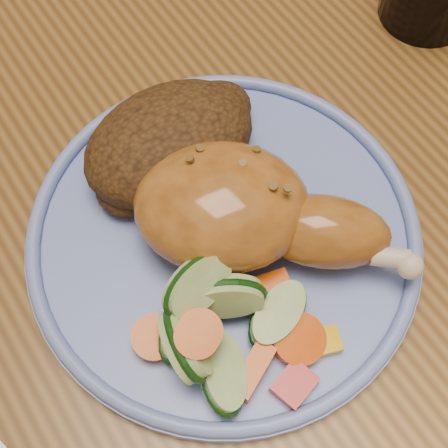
% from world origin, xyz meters
% --- Properties ---
extents(ground, '(4.00, 4.00, 0.00)m').
position_xyz_m(ground, '(0.00, 0.00, 0.00)').
color(ground, '#50341B').
rests_on(ground, ground).
extents(dining_table, '(0.90, 1.40, 0.75)m').
position_xyz_m(dining_table, '(0.00, 0.00, 0.67)').
color(dining_table, brown).
rests_on(dining_table, ground).
extents(plate, '(0.27, 0.27, 0.01)m').
position_xyz_m(plate, '(-0.06, -0.14, 0.76)').
color(plate, '#677CC7').
rests_on(plate, dining_table).
extents(plate_rim, '(0.27, 0.27, 0.01)m').
position_xyz_m(plate_rim, '(-0.06, -0.14, 0.77)').
color(plate_rim, '#677CC7').
rests_on(plate_rim, plate).
extents(chicken_leg, '(0.17, 0.18, 0.06)m').
position_xyz_m(chicken_leg, '(-0.05, -0.15, 0.79)').
color(chicken_leg, '#AB6623').
rests_on(chicken_leg, plate).
extents(rice_pilaf, '(0.14, 0.09, 0.06)m').
position_xyz_m(rice_pilaf, '(-0.05, -0.07, 0.78)').
color(rice_pilaf, '#432810').
rests_on(rice_pilaf, plate).
extents(vegetable_pile, '(0.12, 0.12, 0.06)m').
position_xyz_m(vegetable_pile, '(-0.10, -0.20, 0.78)').
color(vegetable_pile, '#A50A05').
rests_on(vegetable_pile, plate).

